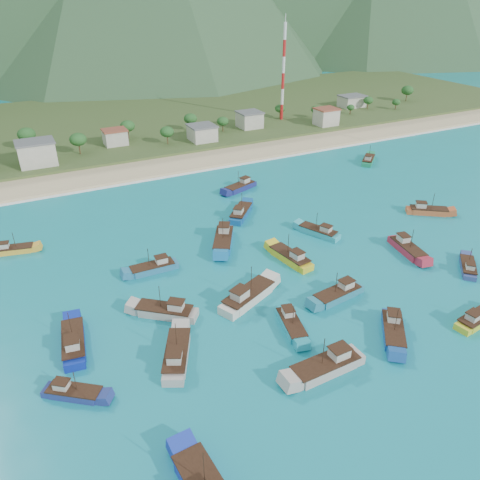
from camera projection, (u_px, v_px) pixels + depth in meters
name	position (u px, v px, depth m)	size (l,w,h in m)	color
ground	(284.00, 294.00, 89.45)	(600.00, 600.00, 0.00)	#0B727E
beach	(156.00, 167.00, 151.30)	(400.00, 18.00, 1.20)	beige
land	(112.00, 123.00, 199.06)	(400.00, 110.00, 2.40)	#385123
surf_line	(166.00, 177.00, 143.86)	(400.00, 2.50, 0.08)	white
village	(130.00, 137.00, 165.43)	(214.90, 30.52, 7.19)	beige
vegetation	(117.00, 135.00, 165.81)	(276.99, 25.64, 7.92)	#235623
radio_tower	(283.00, 73.00, 189.86)	(1.20, 1.20, 37.62)	red
boat_0	(368.00, 160.00, 155.08)	(9.57, 8.99, 6.00)	#158254
boat_2	(338.00, 295.00, 87.84)	(11.09, 4.55, 6.36)	teal
boat_3	(291.00, 325.00, 80.27)	(4.92, 9.96, 5.66)	teal
boat_4	(177.00, 355.00, 73.37)	(8.16, 11.85, 6.82)	#A8A19A
boat_6	(468.00, 268.00, 96.62)	(7.94, 8.01, 5.15)	navy
boat_7	(153.00, 268.00, 96.18)	(10.06, 3.05, 5.93)	teal
boat_8	(248.00, 297.00, 86.88)	(13.15, 8.66, 7.52)	silver
boat_9	(13.00, 250.00, 102.94)	(9.35, 4.52, 5.31)	gold
boat_10	(166.00, 312.00, 83.20)	(10.73, 9.55, 6.58)	#AAA299
boat_13	(326.00, 367.00, 71.07)	(12.30, 3.98, 7.20)	#ABA29A
boat_14	(407.00, 249.00, 102.98)	(5.09, 11.28, 6.43)	#AA2439
boat_16	(74.00, 343.00, 75.88)	(4.89, 11.75, 6.73)	#0E2599
boat_17	(290.00, 258.00, 99.61)	(4.98, 11.49, 6.57)	yellow
boat_18	(74.00, 393.00, 66.95)	(8.52, 7.28, 5.15)	navy
boat_19	(240.00, 187.00, 134.44)	(11.05, 6.53, 6.27)	navy
boat_21	(428.00, 211.00, 120.33)	(10.25, 8.47, 6.13)	#BE572D
boat_22	(241.00, 213.00, 119.04)	(9.90, 10.34, 6.53)	#0F4C8D
boat_23	(477.00, 319.00, 81.53)	(10.07, 4.23, 5.77)	gold
boat_25	(319.00, 232.00, 110.15)	(6.82, 10.44, 5.97)	#2CACBD
boat_26	(223.00, 240.00, 106.07)	(9.42, 12.68, 7.39)	#1571B6
boat_27	(393.00, 331.00, 78.58)	(9.12, 10.39, 6.34)	#184C9A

